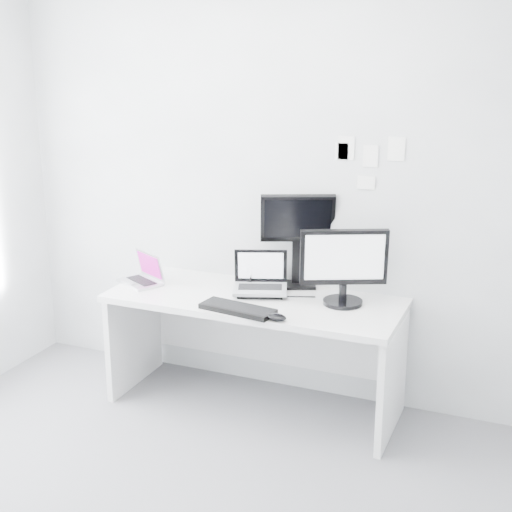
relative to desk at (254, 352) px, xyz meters
The scene contains 14 objects.
back_wall 1.05m from the desk, 90.00° to the left, with size 3.60×3.60×0.00m, color silver.
desk is the anchor object (origin of this frame).
macbook 0.91m from the desk, behind, with size 0.28×0.21×0.21m, color #B3B2B8.
speaker 0.51m from the desk, 124.43° to the left, with size 0.10×0.10×0.20m, color black.
dell_laptop 0.50m from the desk, 73.19° to the left, with size 0.33×0.25×0.27m, color #A2A4A9.
rear_monitor 0.76m from the desk, 60.51° to the left, with size 0.46×0.16×0.62m, color black.
samsung_monitor 0.81m from the desk, ahead, with size 0.51×0.24×0.47m, color black.
keyboard 0.46m from the desk, 88.90° to the right, with size 0.45×0.16×0.03m, color black.
mouse 0.56m from the desk, 49.73° to the right, with size 0.12×0.08×0.04m, color black.
wall_note_0 1.38m from the desk, 37.40° to the left, with size 0.10×0.00×0.14m, color white.
wall_note_1 1.40m from the desk, 29.83° to the left, with size 0.09×0.00×0.13m, color white.
wall_note_2 1.51m from the desk, 24.64° to the left, with size 0.10×0.00×0.14m, color white.
wall_note_3 1.25m from the desk, 30.67° to the left, with size 0.11×0.00×0.08m, color white.
wall_note_4 1.35m from the desk, 39.13° to the left, with size 0.08×0.00×0.10m, color white.
Camera 1 is at (1.62, -2.64, 2.23)m, focal length 51.45 mm.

